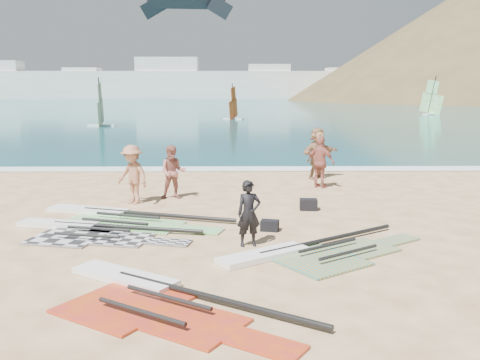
{
  "coord_description": "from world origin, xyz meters",
  "views": [
    {
      "loc": [
        -0.44,
        -10.59,
        3.55
      ],
      "look_at": [
        -0.27,
        4.0,
        1.0
      ],
      "focal_mm": 40.0,
      "sensor_mm": 36.0,
      "label": 1
    }
  ],
  "objects_px": {
    "gear_bag_far": "(270,226)",
    "beachgoer_right": "(317,153)",
    "rig_green": "(114,218)",
    "person_wetsuit": "(249,214)",
    "rig_red": "(151,297)",
    "beachgoer_mid": "(132,175)",
    "rig_orange": "(311,253)",
    "gear_bag_near": "(308,204)",
    "beachgoer_left": "(173,172)",
    "beachgoer_back": "(321,163)",
    "rig_grey": "(84,231)"
  },
  "relations": [
    {
      "from": "gear_bag_far",
      "to": "beachgoer_right",
      "type": "xyz_separation_m",
      "value": [
        2.37,
        7.7,
        0.87
      ]
    },
    {
      "from": "rig_green",
      "to": "person_wetsuit",
      "type": "bearing_deg",
      "value": -16.83
    },
    {
      "from": "rig_red",
      "to": "beachgoer_mid",
      "type": "relative_size",
      "value": 2.53
    },
    {
      "from": "rig_orange",
      "to": "gear_bag_near",
      "type": "height_order",
      "value": "gear_bag_near"
    },
    {
      "from": "person_wetsuit",
      "to": "beachgoer_right",
      "type": "bearing_deg",
      "value": 58.34
    },
    {
      "from": "rig_orange",
      "to": "rig_green",
      "type": "bearing_deg",
      "value": 112.9
    },
    {
      "from": "beachgoer_left",
      "to": "beachgoer_back",
      "type": "bearing_deg",
      "value": 17.68
    },
    {
      "from": "beachgoer_left",
      "to": "beachgoer_mid",
      "type": "distance_m",
      "value": 1.37
    },
    {
      "from": "beachgoer_back",
      "to": "beachgoer_right",
      "type": "distance_m",
      "value": 1.97
    },
    {
      "from": "gear_bag_near",
      "to": "person_wetsuit",
      "type": "distance_m",
      "value": 4.05
    },
    {
      "from": "gear_bag_near",
      "to": "beachgoer_left",
      "type": "relative_size",
      "value": 0.29
    },
    {
      "from": "beachgoer_back",
      "to": "rig_orange",
      "type": "bearing_deg",
      "value": 115.81
    },
    {
      "from": "person_wetsuit",
      "to": "beachgoer_back",
      "type": "distance_m",
      "value": 7.55
    },
    {
      "from": "person_wetsuit",
      "to": "beachgoer_right",
      "type": "xyz_separation_m",
      "value": [
        2.93,
        8.99,
        0.25
      ]
    },
    {
      "from": "beachgoer_back",
      "to": "beachgoer_mid",
      "type": "bearing_deg",
      "value": 58.69
    },
    {
      "from": "beachgoer_right",
      "to": "rig_green",
      "type": "bearing_deg",
      "value": -174.06
    },
    {
      "from": "rig_green",
      "to": "beachgoer_right",
      "type": "height_order",
      "value": "beachgoer_right"
    },
    {
      "from": "rig_grey",
      "to": "gear_bag_far",
      "type": "height_order",
      "value": "gear_bag_far"
    },
    {
      "from": "rig_red",
      "to": "person_wetsuit",
      "type": "bearing_deg",
      "value": 93.64
    },
    {
      "from": "rig_grey",
      "to": "beachgoer_back",
      "type": "distance_m",
      "value": 9.03
    },
    {
      "from": "rig_grey",
      "to": "beachgoer_left",
      "type": "relative_size",
      "value": 2.81
    },
    {
      "from": "beachgoer_mid",
      "to": "rig_green",
      "type": "bearing_deg",
      "value": -57.4
    },
    {
      "from": "rig_green",
      "to": "gear_bag_near",
      "type": "bearing_deg",
      "value": 29.08
    },
    {
      "from": "gear_bag_near",
      "to": "person_wetsuit",
      "type": "height_order",
      "value": "person_wetsuit"
    },
    {
      "from": "gear_bag_far",
      "to": "beachgoer_mid",
      "type": "distance_m",
      "value": 5.17
    },
    {
      "from": "rig_green",
      "to": "beachgoer_left",
      "type": "distance_m",
      "value": 3.13
    },
    {
      "from": "rig_red",
      "to": "rig_green",
      "type": "bearing_deg",
      "value": 141.39
    },
    {
      "from": "beachgoer_mid",
      "to": "beachgoer_right",
      "type": "distance_m",
      "value": 7.8
    },
    {
      "from": "rig_grey",
      "to": "beachgoer_mid",
      "type": "distance_m",
      "value": 3.54
    },
    {
      "from": "rig_green",
      "to": "beachgoer_back",
      "type": "xyz_separation_m",
      "value": [
        6.32,
        4.54,
        0.86
      ]
    },
    {
      "from": "gear_bag_near",
      "to": "rig_red",
      "type": "bearing_deg",
      "value": -118.36
    },
    {
      "from": "rig_green",
      "to": "beachgoer_back",
      "type": "height_order",
      "value": "beachgoer_back"
    },
    {
      "from": "rig_green",
      "to": "rig_grey",
      "type": "bearing_deg",
      "value": -89.01
    },
    {
      "from": "rig_orange",
      "to": "gear_bag_near",
      "type": "relative_size",
      "value": 9.48
    },
    {
      "from": "gear_bag_far",
      "to": "beachgoer_back",
      "type": "distance_m",
      "value": 6.19
    },
    {
      "from": "gear_bag_near",
      "to": "rig_green",
      "type": "bearing_deg",
      "value": -168.86
    },
    {
      "from": "rig_orange",
      "to": "beachgoer_back",
      "type": "xyz_separation_m",
      "value": [
        1.42,
        7.72,
        0.86
      ]
    },
    {
      "from": "rig_green",
      "to": "gear_bag_far",
      "type": "bearing_deg",
      "value": 1.75
    },
    {
      "from": "rig_green",
      "to": "gear_bag_near",
      "type": "distance_m",
      "value": 5.53
    },
    {
      "from": "rig_green",
      "to": "gear_bag_near",
      "type": "height_order",
      "value": "gear_bag_near"
    },
    {
      "from": "rig_orange",
      "to": "beachgoer_right",
      "type": "distance_m",
      "value": 9.85
    },
    {
      "from": "rig_green",
      "to": "gear_bag_far",
      "type": "xyz_separation_m",
      "value": [
        4.14,
        -1.2,
        0.08
      ]
    },
    {
      "from": "rig_grey",
      "to": "rig_red",
      "type": "height_order",
      "value": "rig_red"
    },
    {
      "from": "beachgoer_back",
      "to": "beachgoer_left",
      "type": "bearing_deg",
      "value": 56.07
    },
    {
      "from": "gear_bag_near",
      "to": "beachgoer_back",
      "type": "relative_size",
      "value": 0.28
    },
    {
      "from": "person_wetsuit",
      "to": "beachgoer_back",
      "type": "height_order",
      "value": "beachgoer_back"
    },
    {
      "from": "rig_grey",
      "to": "gear_bag_near",
      "type": "relative_size",
      "value": 9.6
    },
    {
      "from": "rig_orange",
      "to": "beachgoer_back",
      "type": "height_order",
      "value": "beachgoer_back"
    },
    {
      "from": "beachgoer_mid",
      "to": "beachgoer_right",
      "type": "relative_size",
      "value": 0.9
    },
    {
      "from": "gear_bag_near",
      "to": "beachgoer_mid",
      "type": "height_order",
      "value": "beachgoer_mid"
    }
  ]
}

